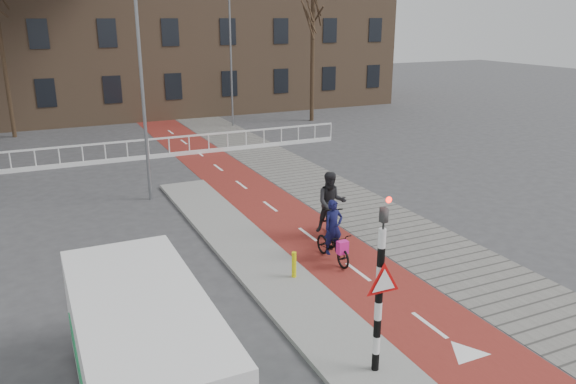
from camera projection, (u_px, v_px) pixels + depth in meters
name	position (u px, v px, depth m)	size (l,w,h in m)	color
ground	(348.00, 319.00, 12.75)	(120.00, 120.00, 0.00)	#38383A
bike_lane	(250.00, 192.00, 22.00)	(2.50, 60.00, 0.01)	maroon
sidewalk	(314.00, 183.00, 23.13)	(3.00, 60.00, 0.01)	slate
curb_island	(255.00, 257.00, 15.91)	(1.80, 16.00, 0.12)	gray
traffic_signal	(380.00, 281.00, 10.16)	(0.80, 0.80, 3.68)	black
bollard	(294.00, 265.00, 14.44)	(0.12, 0.12, 0.69)	yellow
cyclist_near	(333.00, 241.00, 15.59)	(0.64, 1.71, 1.79)	black
cyclist_far	(331.00, 212.00, 17.03)	(1.26, 2.08, 2.14)	black
van	(145.00, 355.00, 9.38)	(2.11, 5.15, 2.21)	silver
railing	(60.00, 161.00, 25.36)	(28.00, 0.10, 0.99)	silver
tree_mid	(4.00, 61.00, 30.68)	(0.23, 0.23, 8.50)	#2F2215
tree_right	(312.00, 60.00, 35.82)	(0.26, 0.26, 7.83)	#2F2215
streetlight_near	(143.00, 101.00, 19.99)	(0.12, 0.12, 7.35)	slate
streetlight_right	(231.00, 62.00, 34.08)	(0.12, 0.12, 7.88)	slate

